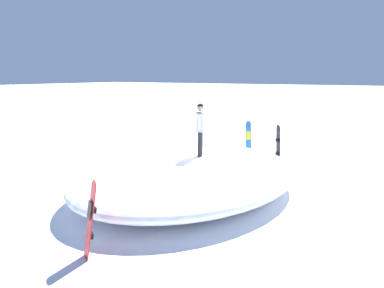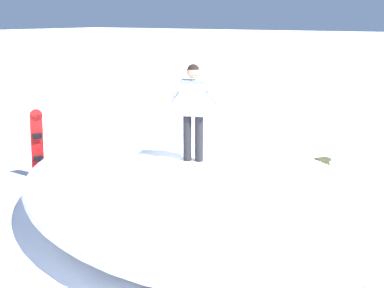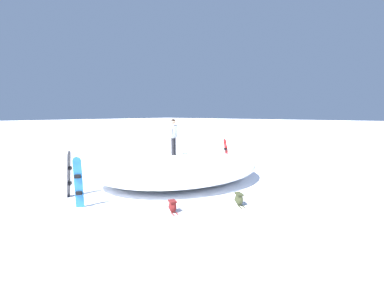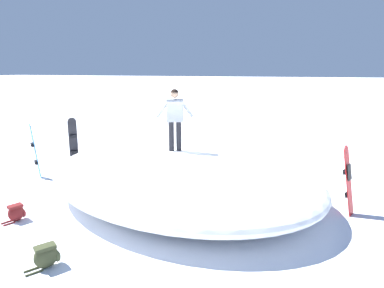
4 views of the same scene
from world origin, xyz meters
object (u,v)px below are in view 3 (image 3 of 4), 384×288
snowboard_primary_upright (226,152)px  backpack_near (172,206)px  snowboarder_standing (173,134)px  snowboard_secondary_upright (69,173)px  backpack_far (239,199)px  snowboard_tertiary_upright (78,182)px

snowboard_primary_upright → backpack_near: (2.48, -7.09, -0.64)m
snowboarder_standing → snowboard_primary_upright: snowboarder_standing is taller
snowboard_secondary_upright → backpack_near: bearing=18.3°
snowboard_secondary_upright → backpack_far: size_ratio=2.95×
snowboard_tertiary_upright → backpack_far: 5.27m
snowboard_primary_upright → snowboard_tertiary_upright: (-0.08, -8.77, 0.04)m
snowboard_secondary_upright → backpack_far: (5.24, 3.19, -0.67)m
backpack_near → backpack_far: size_ratio=0.92×
snowboard_secondary_upright → backpack_near: size_ratio=3.22×
snowboard_secondary_upright → backpack_near: 4.23m
snowboarder_standing → backpack_far: size_ratio=2.81×
snowboarder_standing → backpack_far: (3.92, -0.97, -1.93)m
snowboarder_standing → snowboard_primary_upright: (0.15, 4.25, -1.31)m
snowboard_primary_upright → backpack_near: size_ratio=3.06×
snowboard_tertiary_upright → snowboard_secondary_upright: bearing=165.4°
snowboard_secondary_upright → backpack_near: snowboard_secondary_upright is taller
snowboard_secondary_upright → snowboard_tertiary_upright: snowboard_secondary_upright is taller
snowboarder_standing → snowboard_secondary_upright: size_ratio=0.95×
backpack_near → backpack_far: 2.27m
snowboard_secondary_upright → backpack_far: 6.17m
snowboard_primary_upright → snowboard_secondary_upright: bearing=-100.0°
backpack_near → snowboarder_standing: bearing=132.9°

